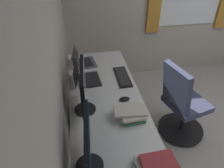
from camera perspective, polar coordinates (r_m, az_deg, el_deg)
wall_back at (r=1.54m, az=-16.02°, el=2.79°), size 4.42×0.10×2.60m
desk at (r=2.15m, az=-1.32°, el=-6.29°), size 2.18×0.72×0.73m
drawer_pedestal at (r=2.34m, az=-1.70°, el=-12.98°), size 0.40×0.51×0.69m
monitor_primary at (r=1.89m, az=-7.57°, el=-0.92°), size 0.50×0.20×0.45m
monitor_secondary at (r=1.46m, az=-6.36°, el=-15.68°), size 0.52×0.20×0.40m
laptop_leftmost at (r=2.40m, az=-7.47°, el=1.88°), size 0.32×0.31×0.24m
laptop_left at (r=2.73m, az=-8.01°, el=6.21°), size 0.32×0.32×0.22m
keyboard_main at (r=2.47m, az=2.80°, el=1.97°), size 0.42×0.14×0.02m
mouse_main at (r=2.13m, az=3.31°, el=-3.98°), size 0.06×0.10×0.03m
book_stack_near at (r=1.62m, az=11.96°, el=-20.74°), size 0.25×0.29×0.08m
book_stack_far at (r=1.93m, az=5.07°, el=-7.79°), size 0.24×0.30×0.09m
office_chair at (r=2.63m, az=18.00°, el=-5.38°), size 0.56×0.59×0.97m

